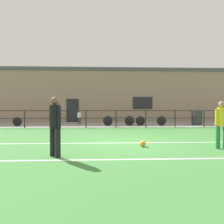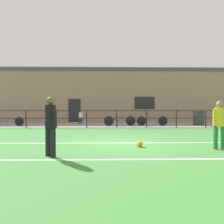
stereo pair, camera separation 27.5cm
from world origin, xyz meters
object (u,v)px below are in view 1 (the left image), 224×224
Objects in this scene: player_striker at (222,122)px; bicycle_parked_1 at (5,121)px; soccer_ball_match at (143,144)px; spectator_child at (79,116)px; player_goalkeeper at (55,123)px; trash_bin_0 at (197,118)px; bicycle_parked_0 at (119,121)px; bicycle_parked_2 at (151,121)px.

player_striker is 13.72m from bicycle_parked_1.
soccer_ball_match is 0.19× the size of spectator_child.
player_goalkeeper is 10.85m from spectator_child.
player_goalkeeper is 1.60× the size of trash_bin_0.
trash_bin_0 is at bearing 1.48° from bicycle_parked_1.
spectator_child is 0.46× the size of bicycle_parked_1.
bicycle_parked_0 reaches higher than bicycle_parked_1.
bicycle_parked_1 is (-8.06, 0.00, -0.02)m from bicycle_parked_0.
bicycle_parked_1 is at bearing 136.08° from soccer_ball_match.
spectator_child is 0.48× the size of bicycle_parked_2.
soccer_ball_match is 0.09× the size of bicycle_parked_1.
bicycle_parked_1 reaches higher than soccer_ball_match.
bicycle_parked_0 is at bearing 91.63° from soccer_ball_match.
trash_bin_0 is (8.43, 9.67, -0.40)m from player_goalkeeper.
bicycle_parked_2 is at bearing -174.24° from trash_bin_0.
player_goalkeeper reaches higher than trash_bin_0.
trash_bin_0 is at bearing 72.07° from player_striker.
bicycle_parked_1 is at bearing 180.00° from bicycle_parked_0.
player_goalkeeper is 7.88× the size of soccer_ball_match.
bicycle_parked_2 is (5.37, -1.52, -0.26)m from spectator_child.
trash_bin_0 is (3.59, 0.36, 0.17)m from bicycle_parked_2.
player_goalkeeper is at bearing -168.32° from player_striker.
bicycle_parked_0 is (-0.23, 7.98, 0.28)m from soccer_ball_match.
player_striker is 11.50m from spectator_child.
soccer_ball_match is at bearing -104.98° from bicycle_parked_2.
player_striker reaches higher than spectator_child.
bicycle_parked_1 is at bearing -178.52° from trash_bin_0.
trash_bin_0 reaches higher than bicycle_parked_1.
player_goalkeeper reaches higher than bicycle_parked_1.
player_goalkeeper is 10.51m from bicycle_parked_2.
bicycle_parked_0 is (3.01, -1.52, -0.25)m from spectator_child.
player_goalkeeper is at bearing -153.77° from soccer_ball_match.
player_goalkeeper is 10.87m from bicycle_parked_1.
bicycle_parked_1 is at bearing 162.10° from player_goalkeeper.
bicycle_parked_2 is at bearing -0.00° from bicycle_parked_0.
spectator_child is 3.39m from bicycle_parked_0.
soccer_ball_match is 0.20× the size of trash_bin_0.
player_striker is at bearing 50.78° from player_goalkeeper.
bicycle_parked_2 is (2.13, 7.98, 0.27)m from soccer_ball_match.
bicycle_parked_0 is 2.19× the size of trash_bin_0.
soccer_ball_match is 0.09× the size of bicycle_parked_2.
bicycle_parked_0 is 0.98× the size of bicycle_parked_1.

